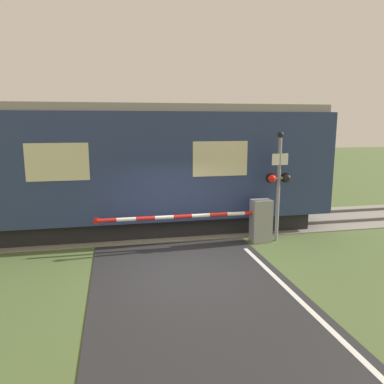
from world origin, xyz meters
The scene contains 5 objects.
ground_plane centered at (0.00, 0.00, 0.00)m, with size 80.00×80.00×0.00m, color #4C6033.
track_bed centered at (0.00, 3.68, 0.02)m, with size 36.00×3.20×0.13m.
train centered at (-3.19, 3.68, 2.14)m, with size 17.32×2.91×4.18m.
crossing_barrier centered at (2.35, 1.59, 0.70)m, with size 5.27×0.44×1.31m.
signal_post centered at (3.23, 1.57, 1.91)m, with size 0.78×0.26×3.36m.
Camera 1 is at (-1.63, -8.81, 3.63)m, focal length 35.00 mm.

